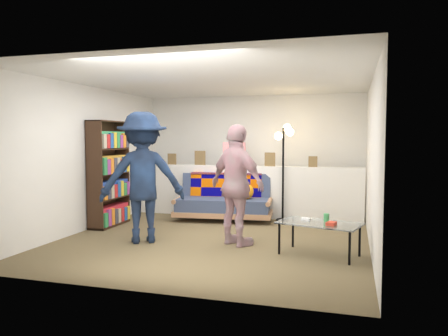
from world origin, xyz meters
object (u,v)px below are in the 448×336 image
person_right (237,185)px  person_left (143,177)px  futon_sofa (225,201)px  bookshelf (109,177)px  coffee_table (320,225)px  floor_lamp (284,152)px

person_right → person_left: bearing=40.6°
futon_sofa → person_left: size_ratio=0.98×
person_left → person_right: person_left is taller
bookshelf → futon_sofa: bearing=31.2°
bookshelf → coffee_table: bookshelf is taller
coffee_table → person_left: person_left is taller
bookshelf → person_left: person_left is taller
floor_lamp → person_right: bearing=-100.2°
coffee_table → person_left: (-2.56, 0.03, 0.55)m
person_left → coffee_table: bearing=149.7°
floor_lamp → person_left: size_ratio=0.94×
coffee_table → person_right: (-1.18, 0.22, 0.46)m
futon_sofa → floor_lamp: bearing=11.8°
coffee_table → floor_lamp: bearing=109.7°
person_left → futon_sofa: bearing=-138.2°
coffee_table → futon_sofa: bearing=132.8°
futon_sofa → floor_lamp: size_ratio=1.05×
person_left → bookshelf: bearing=-68.9°
bookshelf → floor_lamp: bearing=24.6°
coffee_table → floor_lamp: size_ratio=0.64×
coffee_table → person_right: size_ratio=0.66×
futon_sofa → person_right: person_right is taller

